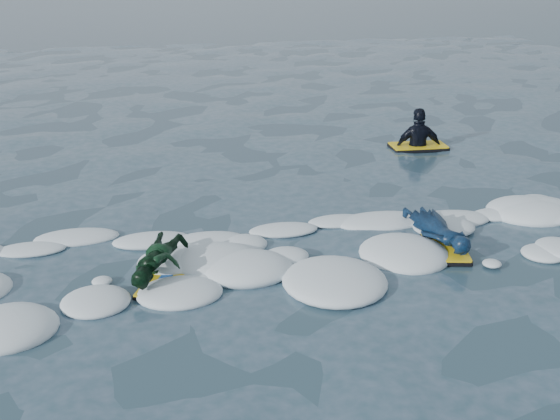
# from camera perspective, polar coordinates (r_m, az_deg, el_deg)

# --- Properties ---
(ground) EXTENTS (120.00, 120.00, 0.00)m
(ground) POSITION_cam_1_polar(r_m,az_deg,el_deg) (8.43, -4.34, -6.13)
(ground) COLOR #172438
(ground) RESTS_ON ground
(foam_band) EXTENTS (12.00, 3.10, 0.30)m
(foam_band) POSITION_cam_1_polar(r_m,az_deg,el_deg) (9.36, -5.12, -3.29)
(foam_band) COLOR white
(foam_band) RESTS_ON ground
(prone_woman_unit) EXTENTS (0.73, 1.52, 0.37)m
(prone_woman_unit) POSITION_cam_1_polar(r_m,az_deg,el_deg) (9.66, 12.83, -1.75)
(prone_woman_unit) COLOR black
(prone_woman_unit) RESTS_ON ground
(prone_child_unit) EXTENTS (0.98, 1.28, 0.45)m
(prone_child_unit) POSITION_cam_1_polar(r_m,az_deg,el_deg) (8.55, -9.75, -4.29)
(prone_child_unit) COLOR black
(prone_child_unit) RESTS_ON ground
(waiting_rider_unit) EXTENTS (1.13, 0.65, 1.66)m
(waiting_rider_unit) POSITION_cam_1_polar(r_m,az_deg,el_deg) (14.18, 11.15, 4.85)
(waiting_rider_unit) COLOR black
(waiting_rider_unit) RESTS_ON ground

